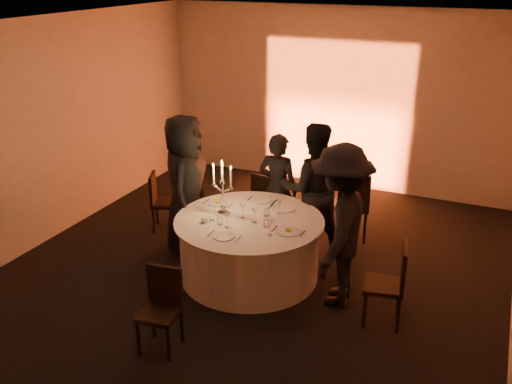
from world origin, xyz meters
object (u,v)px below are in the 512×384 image
at_px(guest_back_left, 278,189).
at_px(guest_right, 340,226).
at_px(chair_front, 162,304).
at_px(guest_left, 185,184).
at_px(chair_left, 160,199).
at_px(chair_back_left, 266,198).
at_px(candelabra, 223,195).
at_px(banquet_table, 249,248).
at_px(guest_back_right, 313,189).
at_px(chair_right, 392,280).
at_px(chair_back_right, 351,203).
at_px(coffee_cup, 204,220).

relative_size(guest_back_left, guest_right, 0.83).
relative_size(chair_front, guest_left, 0.46).
bearing_deg(chair_left, chair_back_left, -90.46).
height_order(chair_left, candelabra, candelabra).
xyz_separation_m(banquet_table, guest_left, (-1.08, 0.36, 0.54)).
bearing_deg(candelabra, chair_back_left, 88.89).
height_order(chair_left, guest_back_right, guest_back_right).
bearing_deg(guest_back_left, chair_right, 146.90).
height_order(chair_right, guest_left, guest_left).
distance_m(chair_left, chair_front, 2.76).
xyz_separation_m(chair_back_right, guest_back_left, (-0.92, -0.41, 0.21)).
height_order(chair_back_right, guest_right, guest_right).
relative_size(guest_left, guest_right, 0.99).
relative_size(chair_back_left, candelabra, 1.24).
xyz_separation_m(banquet_table, guest_right, (1.13, -0.08, 0.55)).
xyz_separation_m(chair_back_right, candelabra, (-1.23, -1.42, 0.45)).
height_order(banquet_table, chair_back_left, chair_back_left).
height_order(chair_back_right, candelabra, candelabra).
height_order(chair_left, chair_front, chair_front).
xyz_separation_m(chair_back_left, guest_left, (-0.75, -0.96, 0.45)).
height_order(chair_back_left, chair_right, chair_right).
xyz_separation_m(chair_back_left, guest_back_right, (0.80, -0.33, 0.40)).
bearing_deg(guest_back_right, guest_right, 97.23).
bearing_deg(coffee_cup, candelabra, 74.53).
xyz_separation_m(chair_back_left, candelabra, (-0.02, -1.29, 0.53)).
relative_size(chair_left, candelabra, 1.22).
bearing_deg(chair_front, banquet_table, 74.83).
relative_size(chair_back_left, chair_right, 0.93).
xyz_separation_m(chair_back_right, chair_right, (0.91, -1.73, -0.04)).
xyz_separation_m(guest_back_left, coffee_cup, (-0.40, -1.32, 0.02)).
relative_size(chair_front, guest_back_right, 0.48).
relative_size(chair_left, guest_right, 0.45).
bearing_deg(chair_front, chair_back_left, 85.02).
bearing_deg(banquet_table, chair_front, -97.90).
distance_m(guest_right, coffee_cup, 1.60).
bearing_deg(chair_back_left, guest_back_right, 170.85).
bearing_deg(chair_right, chair_front, -66.50).
distance_m(chair_back_left, chair_right, 2.65).
bearing_deg(guest_back_left, chair_left, 13.70).
bearing_deg(coffee_cup, guest_left, 134.66).
height_order(chair_front, guest_back_right, guest_back_right).
xyz_separation_m(chair_right, coffee_cup, (-2.23, -0.00, 0.28)).
height_order(chair_back_right, chair_right, chair_back_right).
relative_size(chair_back_right, guest_left, 0.54).
height_order(chair_back_left, guest_back_left, guest_back_left).
height_order(chair_right, guest_back_right, guest_back_right).
distance_m(chair_back_left, chair_back_right, 1.22).
bearing_deg(guest_left, candelabra, -132.81).
bearing_deg(guest_left, guest_back_right, -86.04).
distance_m(guest_left, guest_back_right, 1.67).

